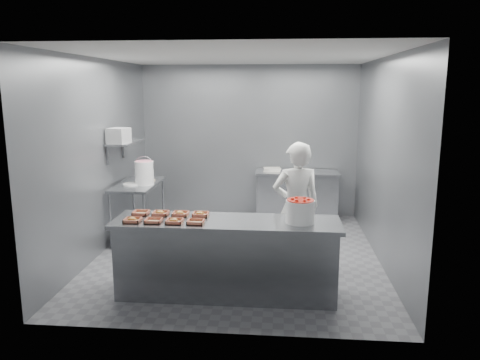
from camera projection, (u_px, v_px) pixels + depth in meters
The scene contains 24 objects.
floor at pixel (238, 254), 6.83m from camera, with size 4.50×4.50×0.00m, color #4C4C51.
ceiling at pixel (238, 56), 6.28m from camera, with size 4.50×4.50×0.00m, color white.
wall_back at pixel (249, 141), 8.75m from camera, with size 4.00×0.04×2.80m, color slate.
wall_left at pixel (100, 157), 6.73m from camera, with size 0.04×4.50×2.80m, color slate.
wall_right at pixel (383, 161), 6.38m from camera, with size 0.04×4.50×2.80m, color slate.
service_counter at pixel (227, 257), 5.42m from camera, with size 2.60×0.70×0.90m.
prep_table at pixel (138, 202), 7.44m from camera, with size 0.60×1.20×0.90m.
back_counter at pixel (297, 196), 8.52m from camera, with size 1.50×0.60×0.90m.
wall_shelf at pixel (125, 142), 7.27m from camera, with size 0.35×0.90×0.03m, color slate.
tray_0 at pixel (132, 220), 5.27m from camera, with size 0.19×0.18×0.06m.
tray_1 at pixel (154, 221), 5.25m from camera, with size 0.19×0.18×0.04m.
tray_2 at pixel (174, 221), 5.23m from camera, with size 0.19×0.18×0.06m.
tray_3 at pixel (196, 222), 5.21m from camera, with size 0.19×0.18×0.04m.
tray_4 at pixel (141, 213), 5.57m from camera, with size 0.19×0.18×0.04m.
tray_5 at pixel (160, 213), 5.55m from camera, with size 0.19×0.18×0.06m.
tray_6 at pixel (180, 214), 5.53m from camera, with size 0.19×0.18×0.06m.
tray_7 at pixel (200, 214), 5.51m from camera, with size 0.19×0.18×0.06m.
worker at pixel (296, 207), 6.10m from camera, with size 0.62×0.41×1.71m, color white.
strawberry_tub at pixel (300, 210), 5.21m from camera, with size 0.32×0.32×0.27m.
glaze_bucket at pixel (144, 172), 7.26m from camera, with size 0.31×0.29×0.45m.
bucket_lid at pixel (132, 184), 7.27m from camera, with size 0.28×0.28×0.02m, color white.
rag at pixel (150, 180), 7.58m from camera, with size 0.13×0.12×0.02m, color #CCB28C.
appliance at pixel (119, 136), 6.98m from camera, with size 0.27×0.31×0.23m, color gray.
paper_stack at pixel (272, 169), 8.46m from camera, with size 0.30×0.22×0.06m, color silver.
Camera 1 is at (0.62, -6.46, 2.39)m, focal length 35.00 mm.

